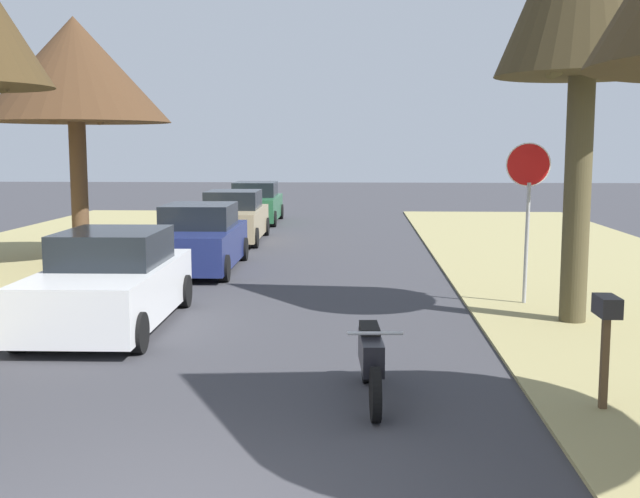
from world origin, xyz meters
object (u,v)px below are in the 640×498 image
Objects in this scene: parked_sedan_navy at (199,240)px; parked_motorcycle at (371,359)px; stop_sign_far at (528,188)px; parked_sedan_tan at (233,218)px; street_tree_left_mid_b at (75,71)px; parked_sedan_white at (111,283)px; parked_sedan_green at (255,204)px; curbside_mailbox at (607,320)px.

parked_motorcycle is at bearing -67.59° from parked_sedan_navy.
stop_sign_far reaches higher than parked_motorcycle.
parked_sedan_tan is 2.16× the size of parked_motorcycle.
stop_sign_far reaches higher than parked_sedan_tan.
stop_sign_far is 0.49× the size of street_tree_left_mid_b.
parked_sedan_navy is at bearing -16.49° from street_tree_left_mid_b.
parked_sedan_white and parked_sedan_green have the same top height.
parked_sedan_white reaches higher than curbside_mailbox.
parked_sedan_tan is (0.12, 11.91, 0.00)m from parked_sedan_white.
stop_sign_far is 6.14m from curbside_mailbox.
curbside_mailbox is at bearing -30.11° from parked_sedan_white.
stop_sign_far reaches higher than parked_sedan_white.
parked_sedan_green is at bearing 107.17° from curbside_mailbox.
parked_sedan_green is (-7.15, 15.94, -1.48)m from stop_sign_far.
stop_sign_far is 2.34× the size of curbside_mailbox.
street_tree_left_mid_b reaches higher than parked_sedan_white.
curbside_mailbox is (6.58, -10.00, 0.33)m from parked_sedan_navy.
street_tree_left_mid_b is (-10.14, 4.93, 2.60)m from stop_sign_far.
parked_sedan_tan reaches higher than parked_motorcycle.
parked_motorcycle is (7.20, -10.63, -4.32)m from street_tree_left_mid_b.
street_tree_left_mid_b is at bearing 163.51° from parked_sedan_navy.
street_tree_left_mid_b is 1.37× the size of parked_sedan_white.
parked_sedan_green is at bearing 89.98° from parked_sedan_white.
stop_sign_far is at bearing -65.84° from parked_sedan_green.
parked_sedan_white is at bearing -92.05° from parked_sedan_navy.
parked_sedan_white is 3.49× the size of curbside_mailbox.
curbside_mailbox is (6.79, -3.94, 0.33)m from parked_sedan_white.
parked_sedan_white is 1.00× the size of parked_sedan_tan.
street_tree_left_mid_b is 8.64m from parked_sedan_white.
parked_sedan_green is 2.16× the size of parked_motorcycle.
parked_motorcycle is at bearing -117.33° from stop_sign_far.
stop_sign_far is 17.53m from parked_sedan_green.
parked_sedan_green is 3.49× the size of curbside_mailbox.
stop_sign_far is 0.67× the size of parked_sedan_white.
parked_sedan_white is 7.86m from curbside_mailbox.
parked_sedan_navy is 11.97m from parked_sedan_green.
parked_sedan_navy is 11.97m from curbside_mailbox.
parked_sedan_white is at bearing 149.89° from curbside_mailbox.
stop_sign_far is 8.13m from parked_sedan_navy.
parked_sedan_tan is at bearing 104.77° from parked_motorcycle.
parked_sedan_navy is 2.16× the size of parked_motorcycle.
street_tree_left_mid_b reaches higher than parked_motorcycle.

